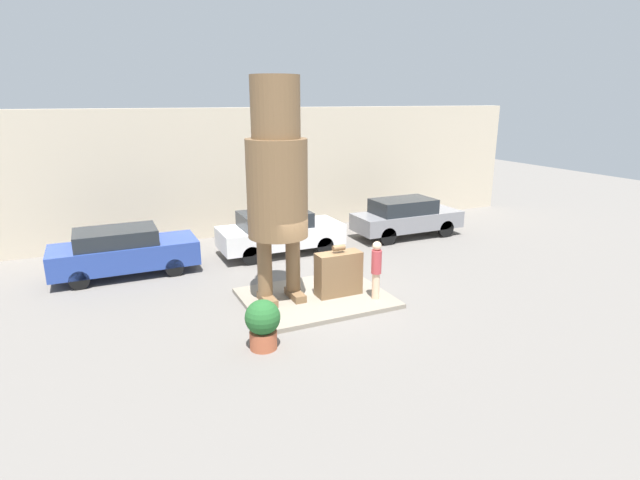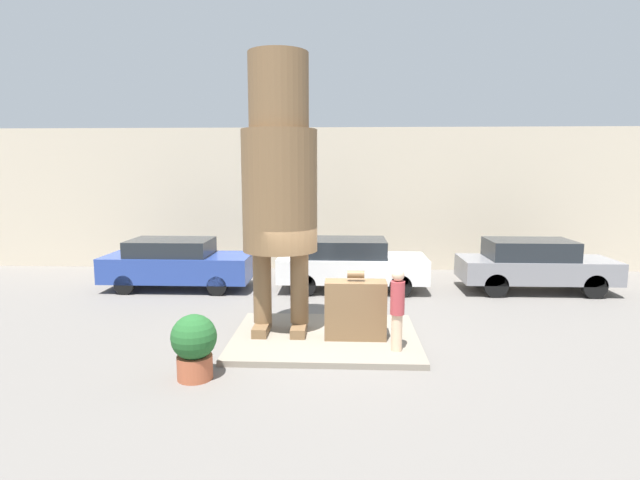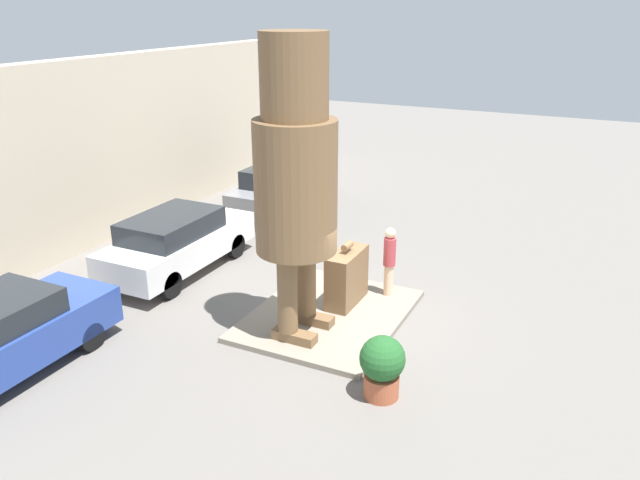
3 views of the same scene
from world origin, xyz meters
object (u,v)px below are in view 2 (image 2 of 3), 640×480
giant_suitcase (355,309)px  parked_car_grey (534,264)px  tourist (397,306)px  planter_pot (194,344)px  parked_car_blue (177,263)px  parked_car_white (350,263)px  statue_figure (280,173)px

giant_suitcase → parked_car_grey: bearing=40.9°
tourist → planter_pot: tourist is taller
parked_car_blue → parked_car_grey: size_ratio=0.99×
tourist → parked_car_white: 5.63m
tourist → statue_figure: bearing=155.7°
statue_figure → tourist: bearing=-24.3°
planter_pot → giant_suitcase: bearing=33.9°
statue_figure → tourist: (2.50, -1.13, -2.64)m
giant_suitcase → tourist: 1.14m
tourist → parked_car_white: tourist is taller
tourist → planter_pot: 4.01m
parked_car_blue → parked_car_grey: 11.15m
tourist → parked_car_grey: bearing=49.4°
tourist → planter_pot: size_ratio=1.41×
parked_car_blue → planter_pot: 7.21m
parked_car_white → parked_car_grey: 5.67m
statue_figure → parked_car_blue: 6.47m
giant_suitcase → planter_pot: size_ratio=1.25×
parked_car_blue → planter_pot: (2.56, -6.74, -0.18)m
statue_figure → planter_pot: bearing=-118.3°
tourist → parked_car_white: (-0.87, 5.56, -0.19)m
giant_suitcase → parked_car_white: bearing=90.5°
statue_figure → tourist: 3.80m
giant_suitcase → parked_car_white: size_ratio=0.33×
parked_car_white → parked_car_grey: size_ratio=0.99×
tourist → parked_car_grey: (4.80, 5.61, -0.19)m
planter_pot → tourist: bearing=18.4°
tourist → parked_car_blue: bearing=139.2°
parked_car_grey → tourist: bearing=-130.6°
statue_figure → planter_pot: statue_figure is taller
giant_suitcase → parked_car_grey: (5.63, 4.87, 0.10)m
parked_car_blue → planter_pot: bearing=-69.2°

